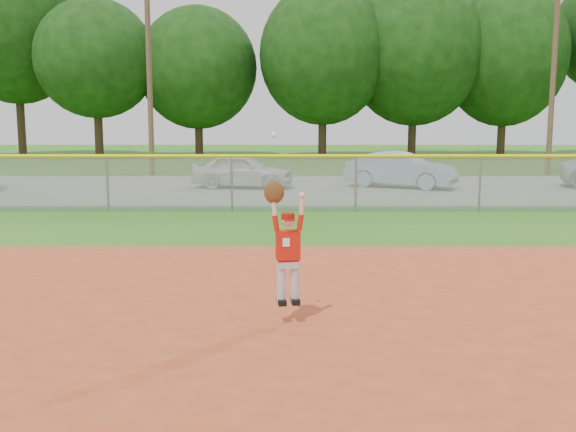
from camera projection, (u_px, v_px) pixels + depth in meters
name	position (u px, v px, depth m)	size (l,w,h in m)	color
ground	(445.00, 333.00, 7.41)	(120.00, 120.00, 0.00)	#2A6216
parking_strip	(338.00, 188.00, 23.23)	(44.00, 10.00, 0.03)	gray
car_white_a	(243.00, 171.00, 23.14)	(1.46, 3.62, 1.23)	white
car_blue	(401.00, 170.00, 23.27)	(1.37, 3.94, 1.30)	#86A6C9
outfield_fence	(356.00, 179.00, 17.17)	(40.06, 0.10, 1.55)	gray
power_lines	(351.00, 70.00, 28.48)	(19.40, 0.24, 9.00)	#4C3823
tree_line	(329.00, 46.00, 43.80)	(62.37, 13.00, 14.43)	#422D1C
ballplayer	(286.00, 243.00, 7.54)	(0.49, 0.24, 2.03)	silver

